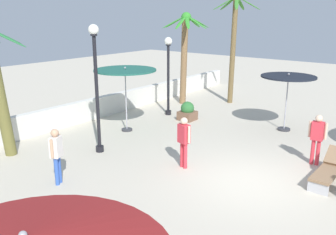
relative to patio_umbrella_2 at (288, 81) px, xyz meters
name	(u,v)px	position (x,y,z in m)	size (l,w,h in m)	color
ground_plane	(251,182)	(-5.34, -1.12, -2.06)	(56.00, 56.00, 0.00)	beige
boundary_wall	(64,116)	(-5.34, 7.52, -1.59)	(25.20, 0.30, 0.94)	silver
patio_umbrella_2	(288,81)	(0.00, 0.00, 0.00)	(2.16, 2.16, 2.37)	#333338
patio_umbrella_3	(125,73)	(-4.07, 5.06, 0.32)	(2.47, 2.47, 2.63)	#333338
palm_tree_1	(185,47)	(1.36, 6.08, 0.93)	(2.51, 2.52, 4.72)	brown
palm_tree_3	(234,38)	(3.04, 4.17, 1.36)	(2.34, 2.33, 5.59)	brown
lamp_post_0	(168,69)	(-1.05, 5.27, 0.13)	(0.35, 0.35, 3.62)	black
lamp_post_1	(96,80)	(-6.36, 4.13, 0.48)	(0.34, 0.34, 4.34)	black
lounge_chair_0	(75,221)	(-10.14, 0.65, -1.68)	(0.83, 1.95, 0.84)	#B7B7BC
lounge_chair_1	(329,169)	(-3.97, -2.85, -1.67)	(1.88, 0.56, 0.84)	#B7B7BC
guest_0	(56,151)	(-8.80, 3.13, -1.08)	(0.50, 0.38, 1.63)	#3359B2
guest_2	(317,135)	(-2.89, -2.13, -1.07)	(0.28, 0.56, 1.65)	#D8333F
guest_3	(184,138)	(-5.67, 1.01, -1.08)	(0.32, 0.54, 1.63)	#D8333F
planter	(187,112)	(-1.24, 4.02, -1.68)	(0.70, 0.70, 0.85)	brown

